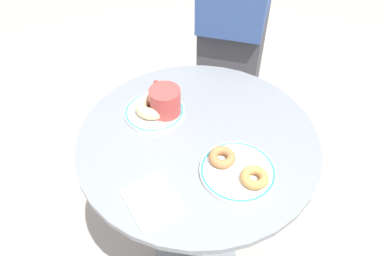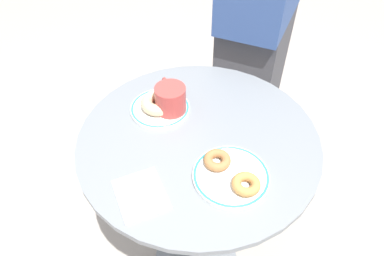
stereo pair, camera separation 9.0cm
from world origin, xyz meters
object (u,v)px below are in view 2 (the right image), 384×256
at_px(plate_left, 160,108).
at_px(donut_glazed, 158,103).
at_px(plate_right, 231,176).
at_px(paper_napkin, 141,194).
at_px(coffee_mug, 170,99).
at_px(donut_cinnamon, 217,160).
at_px(person_figure, 257,30).
at_px(donut_old_fashioned, 246,184).
at_px(cafe_table, 197,188).

bearing_deg(plate_left, donut_glazed, -108.90).
relative_size(plate_left, plate_right, 0.93).
relative_size(paper_napkin, coffee_mug, 1.02).
distance_m(plate_left, donut_cinnamon, 0.26).
bearing_deg(coffee_mug, person_figure, 99.47).
distance_m(donut_old_fashioned, paper_napkin, 0.25).
bearing_deg(plate_right, person_figure, 122.96).
relative_size(plate_left, paper_napkin, 1.40).
height_order(plate_right, person_figure, person_figure).
height_order(plate_right, paper_napkin, plate_right).
relative_size(plate_right, paper_napkin, 1.51).
bearing_deg(person_figure, plate_right, -57.04).
distance_m(plate_left, coffee_mug, 0.05).
height_order(plate_left, donut_old_fashioned, donut_old_fashioned).
relative_size(cafe_table, coffee_mug, 6.36).
xyz_separation_m(paper_napkin, coffee_mug, (-0.17, 0.25, 0.04)).
bearing_deg(donut_glazed, paper_napkin, -48.47).
distance_m(paper_napkin, coffee_mug, 0.30).
height_order(plate_left, donut_glazed, donut_glazed).
height_order(donut_old_fashioned, paper_napkin, donut_old_fashioned).
relative_size(donut_glazed, donut_cinnamon, 1.47).
relative_size(plate_left, person_figure, 0.11).
bearing_deg(donut_glazed, donut_old_fashioned, -5.83).
bearing_deg(donut_cinnamon, plate_right, -1.42).
relative_size(donut_glazed, paper_napkin, 0.80).
relative_size(donut_glazed, donut_old_fashioned, 1.47).
xyz_separation_m(donut_old_fashioned, paper_napkin, (-0.16, -0.19, -0.02)).
bearing_deg(plate_right, donut_cinnamon, 178.58).
height_order(donut_cinnamon, paper_napkin, donut_cinnamon).
relative_size(donut_cinnamon, paper_napkin, 0.55).
bearing_deg(plate_left, paper_napkin, -49.24).
relative_size(plate_right, donut_glazed, 1.88).
relative_size(donut_glazed, coffee_mug, 0.82).
height_order(plate_left, paper_napkin, plate_left).
relative_size(donut_cinnamon, coffee_mug, 0.56).
bearing_deg(coffee_mug, plate_left, -144.45).
distance_m(plate_right, person_figure, 0.68).
bearing_deg(cafe_table, paper_napkin, -79.97).
height_order(donut_glazed, donut_old_fashioned, donut_glazed).
distance_m(cafe_table, donut_cinnamon, 0.29).
distance_m(donut_cinnamon, coffee_mug, 0.24).
height_order(plate_left, plate_right, same).
height_order(cafe_table, paper_napkin, paper_napkin).
bearing_deg(donut_cinnamon, donut_old_fashioned, -3.06).
relative_size(cafe_table, donut_glazed, 7.73).
xyz_separation_m(cafe_table, donut_old_fashioned, (0.20, -0.05, 0.27)).
height_order(cafe_table, plate_left, plate_left).
bearing_deg(person_figure, plate_left, -83.64).
bearing_deg(donut_old_fashioned, plate_right, 175.31).
relative_size(plate_left, donut_cinnamon, 2.56).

